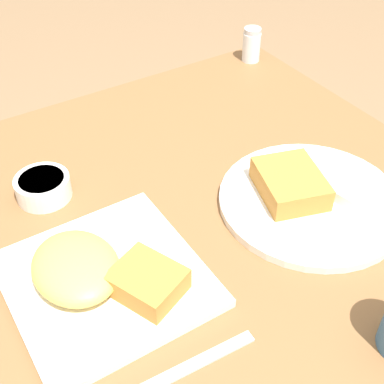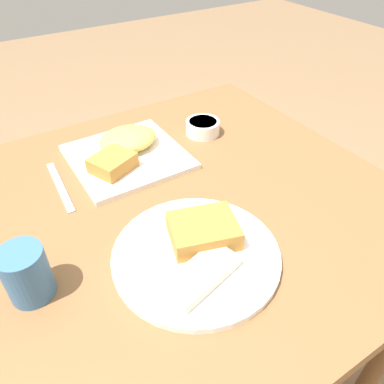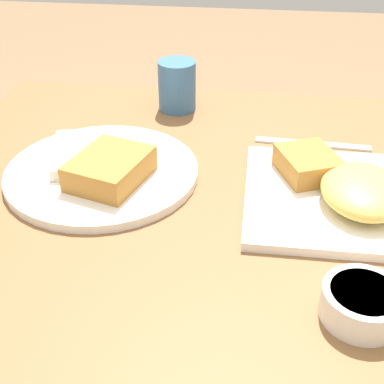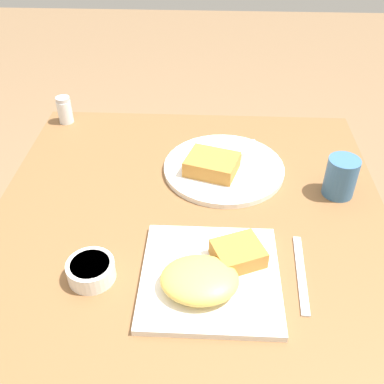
{
  "view_description": "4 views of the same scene",
  "coord_description": "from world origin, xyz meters",
  "px_view_note": "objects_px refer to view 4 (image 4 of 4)",
  "views": [
    {
      "loc": [
        0.53,
        -0.36,
        1.34
      ],
      "look_at": [
        -0.01,
        -0.02,
        0.78
      ],
      "focal_mm": 50.0,
      "sensor_mm": 36.0,
      "label": 1
    },
    {
      "loc": [
        0.33,
        0.54,
        1.26
      ],
      "look_at": [
        0.0,
        0.02,
        0.77
      ],
      "focal_mm": 35.0,
      "sensor_mm": 36.0,
      "label": 2
    },
    {
      "loc": [
        -0.63,
        -0.08,
        1.19
      ],
      "look_at": [
        -0.03,
        0.0,
        0.79
      ],
      "focal_mm": 50.0,
      "sensor_mm": 36.0,
      "label": 3
    },
    {
      "loc": [
        0.04,
        -0.78,
        1.41
      ],
      "look_at": [
        0.0,
        0.03,
        0.77
      ],
      "focal_mm": 42.0,
      "sensor_mm": 36.0,
      "label": 4
    }
  ],
  "objects_px": {
    "sauce_ramekin": "(91,270)",
    "salt_shaker": "(65,111)",
    "plate_oval_far": "(222,166)",
    "plate_square_near": "(210,275)",
    "butter_knife": "(301,273)",
    "coffee_mug": "(341,177)"
  },
  "relations": [
    {
      "from": "sauce_ramekin",
      "to": "salt_shaker",
      "type": "bearing_deg",
      "value": 109.49
    },
    {
      "from": "plate_oval_far",
      "to": "sauce_ramekin",
      "type": "bearing_deg",
      "value": -124.47
    },
    {
      "from": "plate_square_near",
      "to": "salt_shaker",
      "type": "distance_m",
      "value": 0.74
    },
    {
      "from": "plate_square_near",
      "to": "butter_knife",
      "type": "xyz_separation_m",
      "value": [
        0.18,
        0.03,
        -0.02
      ]
    },
    {
      "from": "plate_square_near",
      "to": "sauce_ramekin",
      "type": "distance_m",
      "value": 0.23
    },
    {
      "from": "salt_shaker",
      "to": "coffee_mug",
      "type": "height_order",
      "value": "coffee_mug"
    },
    {
      "from": "sauce_ramekin",
      "to": "coffee_mug",
      "type": "bearing_deg",
      "value": 28.56
    },
    {
      "from": "sauce_ramekin",
      "to": "salt_shaker",
      "type": "xyz_separation_m",
      "value": [
        -0.21,
        0.6,
        0.01
      ]
    },
    {
      "from": "plate_square_near",
      "to": "coffee_mug",
      "type": "distance_m",
      "value": 0.42
    },
    {
      "from": "sauce_ramekin",
      "to": "butter_knife",
      "type": "distance_m",
      "value": 0.41
    },
    {
      "from": "sauce_ramekin",
      "to": "salt_shaker",
      "type": "distance_m",
      "value": 0.63
    },
    {
      "from": "sauce_ramekin",
      "to": "butter_knife",
      "type": "relative_size",
      "value": 0.46
    },
    {
      "from": "plate_square_near",
      "to": "butter_knife",
      "type": "distance_m",
      "value": 0.18
    },
    {
      "from": "plate_square_near",
      "to": "salt_shaker",
      "type": "relative_size",
      "value": 3.31
    },
    {
      "from": "salt_shaker",
      "to": "coffee_mug",
      "type": "distance_m",
      "value": 0.8
    },
    {
      "from": "plate_oval_far",
      "to": "sauce_ramekin",
      "type": "height_order",
      "value": "plate_oval_far"
    },
    {
      "from": "plate_square_near",
      "to": "coffee_mug",
      "type": "height_order",
      "value": "coffee_mug"
    },
    {
      "from": "plate_square_near",
      "to": "plate_oval_far",
      "type": "distance_m",
      "value": 0.37
    },
    {
      "from": "coffee_mug",
      "to": "salt_shaker",
      "type": "bearing_deg",
      "value": 157.33
    },
    {
      "from": "butter_knife",
      "to": "plate_square_near",
      "type": "bearing_deg",
      "value": 102.2
    },
    {
      "from": "butter_knife",
      "to": "coffee_mug",
      "type": "bearing_deg",
      "value": -22.15
    },
    {
      "from": "plate_square_near",
      "to": "butter_knife",
      "type": "height_order",
      "value": "plate_square_near"
    }
  ]
}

